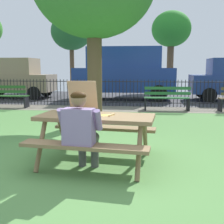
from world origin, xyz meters
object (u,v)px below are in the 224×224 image
Objects in this scene: adult_at_table at (81,129)px; far_tree_center at (171,30)px; parked_car_left at (15,78)px; park_bench_center at (167,99)px; picnic_table_foreground at (96,126)px; pizza_slice_on_table at (108,115)px; parked_car_center at (124,72)px; park_bench_left at (7,97)px; far_tree_midleft at (71,32)px; pizza_box_open at (80,108)px.

far_tree_center reaches higher than adult_at_table.
adult_at_table is 0.30× the size of parked_car_left.
parked_car_left is at bearing 155.33° from park_bench_center.
pizza_slice_on_table reaches higher than picnic_table_foreground.
park_bench_left is at bearing -141.74° from parked_car_center.
parked_car_center is 0.92× the size of far_tree_midleft.
parked_car_center is 0.92× the size of far_tree_center.
far_tree_midleft is at bearing 106.09° from picnic_table_foreground.
park_bench_center reaches higher than picnic_table_foreground.
parked_car_center is at bearing 92.40° from pizza_slice_on_table.
park_bench_left is (-4.45, 5.72, -0.18)m from picnic_table_foreground.
far_tree_center is at bearing 84.25° from park_bench_center.
pizza_slice_on_table is at bearing -87.60° from parked_car_center.
pizza_box_open is 15.23m from far_tree_midleft.
pizza_box_open is 14.97m from far_tree_center.
parked_car_left is at bearing 122.30° from picnic_table_foreground.
pizza_box_open reaches higher than pizza_slice_on_table.
pizza_box_open reaches higher than park_bench_left.
parked_car_center reaches higher than park_bench_left.
parked_car_left is (-7.31, 3.36, 0.59)m from park_bench_center.
adult_at_table reaches higher than pizza_slice_on_table.
adult_at_table is at bearing -74.84° from far_tree_midleft.
picnic_table_foreground is 0.41× the size of parked_car_center.
pizza_box_open is 0.15× the size of parked_car_left.
park_bench_center is at bearing -95.75° from far_tree_center.
far_tree_center is at bearing 80.26° from adult_at_table.
parked_car_left is at bearing 111.02° from park_bench_left.
pizza_slice_on_table is at bearing -73.21° from far_tree_midleft.
pizza_slice_on_table is 7.36m from park_bench_left.
parked_car_left is at bearing 121.29° from pizza_box_open.
far_tree_midleft reaches higher than park_bench_left.
park_bench_left is 0.31× the size of far_tree_center.
parked_car_left reaches higher than adult_at_table.
parked_car_left reaches higher than picnic_table_foreground.
parked_car_center is at bearing 89.56° from pizza_box_open.
parked_car_center is (-0.38, 9.06, 0.53)m from pizza_slice_on_table.
park_bench_left is 9.42m from far_tree_midleft.
pizza_box_open is 0.49× the size of adult_at_table.
adult_at_table is 9.59m from parked_car_center.
pizza_box_open is 9.02m from parked_car_center.
adult_at_table is 0.25× the size of parked_car_center.
far_tree_center is (6.62, 0.00, 0.02)m from far_tree_midleft.
adult_at_table is at bearing -99.74° from far_tree_center.
adult_at_table reaches higher than picnic_table_foreground.
parked_car_center is 7.18m from far_tree_midleft.
far_tree_midleft is (-4.36, 14.45, 3.12)m from pizza_slice_on_table.
parked_car_left is (-1.29, 3.36, 0.59)m from park_bench_left.
far_tree_midleft is (-4.17, 14.47, 3.30)m from picnic_table_foreground.
pizza_box_open is 0.11× the size of far_tree_center.
far_tree_center reaches higher than parked_car_center.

